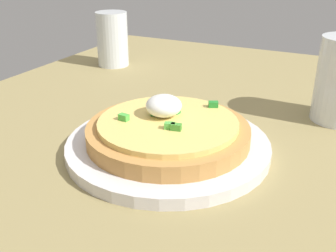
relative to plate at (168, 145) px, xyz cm
name	(u,v)px	position (x,y,z in cm)	size (l,w,h in cm)	color
dining_table	(248,124)	(6.42, 15.31, -1.96)	(97.48, 88.04, 2.42)	#928151
plate	(168,145)	(0.00, 0.00, 0.00)	(26.14, 26.14, 1.50)	silver
pizza	(168,130)	(-0.06, 0.07, 2.21)	(20.81, 20.81, 5.52)	#BF8745
cup_near	(112,41)	(-28.69, 30.72, 4.67)	(6.72, 6.72, 11.47)	silver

